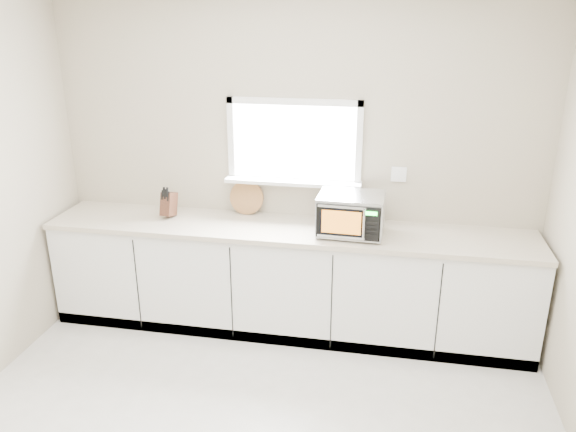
# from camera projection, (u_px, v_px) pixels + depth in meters

# --- Properties ---
(back_wall) EXTENTS (4.00, 0.17, 2.70)m
(back_wall) POSITION_uv_depth(u_px,v_px,m) (294.00, 164.00, 4.62)
(back_wall) COLOR #B1A98D
(back_wall) RESTS_ON ground
(cabinets) EXTENTS (3.92, 0.60, 0.88)m
(cabinets) POSITION_uv_depth(u_px,v_px,m) (288.00, 280.00, 4.66)
(cabinets) COLOR silver
(cabinets) RESTS_ON ground
(countertop) EXTENTS (3.92, 0.64, 0.04)m
(countertop) POSITION_uv_depth(u_px,v_px,m) (288.00, 229.00, 4.50)
(countertop) COLOR #BFB39E
(countertop) RESTS_ON cabinets
(microwave) EXTENTS (0.51, 0.43, 0.32)m
(microwave) POSITION_uv_depth(u_px,v_px,m) (351.00, 214.00, 4.30)
(microwave) COLOR black
(microwave) RESTS_ON countertop
(knife_block) EXTENTS (0.11, 0.20, 0.27)m
(knife_block) POSITION_uv_depth(u_px,v_px,m) (169.00, 204.00, 4.68)
(knife_block) COLOR #4C2A1B
(knife_block) RESTS_ON countertop
(cutting_board) EXTENTS (0.29, 0.07, 0.29)m
(cutting_board) POSITION_uv_depth(u_px,v_px,m) (247.00, 198.00, 4.74)
(cutting_board) COLOR #935B39
(cutting_board) RESTS_ON countertop
(coffee_grinder) EXTENTS (0.15, 0.15, 0.24)m
(coffee_grinder) POSITION_uv_depth(u_px,v_px,m) (368.00, 216.00, 4.40)
(coffee_grinder) COLOR #B7BABF
(coffee_grinder) RESTS_ON countertop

